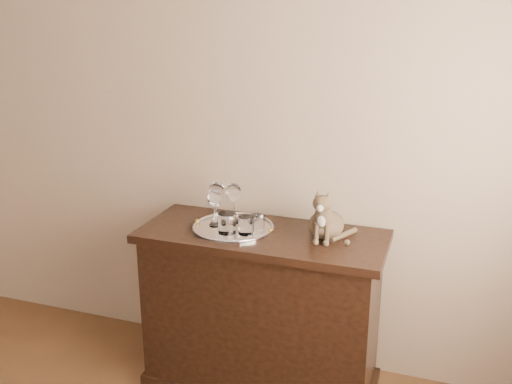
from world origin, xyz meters
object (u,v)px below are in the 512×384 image
wine_glass_a (217,202)px  tumbler_c (257,224)px  sideboard (262,310)px  wine_glass_b (234,202)px  tumbler_a (246,225)px  cat (327,212)px  tumbler_b (227,223)px  wine_glass_c (215,208)px  tray (233,228)px

wine_glass_a → tumbler_c: (0.23, -0.06, -0.06)m
sideboard → tumbler_c: size_ratio=14.48×
wine_glass_b → tumbler_a: wine_glass_b is taller
wine_glass_a → wine_glass_b: 0.08m
wine_glass_a → cat: (0.56, -0.00, 0.01)m
wine_glass_b → tumbler_b: wine_glass_b is taller
sideboard → wine_glass_c: size_ratio=6.53×
sideboard → tumbler_c: tumbler_c is taller
wine_glass_a → tray: bearing=-24.3°
tumbler_b → sideboard: bearing=26.4°
wine_glass_b → tumbler_a: bearing=-49.5°
wine_glass_c → wine_glass_a: bearing=99.5°
wine_glass_c → tumbler_a: size_ratio=2.12×
tumbler_c → wine_glass_c: bearing=176.1°
tumbler_c → cat: 0.34m
sideboard → tumbler_a: tumbler_a is taller
wine_glass_a → wine_glass_c: bearing=-80.5°
tumbler_c → cat: size_ratio=0.32×
wine_glass_b → tumbler_b: bearing=-80.3°
wine_glass_b → tumbler_c: size_ratio=2.47×
sideboard → tray: size_ratio=3.00×
wine_glass_c → tumbler_c: size_ratio=2.22×
wine_glass_a → cat: cat is taller
tumbler_a → tumbler_c: size_ratio=1.05×
tumbler_c → sideboard: bearing=40.7°
tray → tumbler_a: (0.09, -0.05, 0.05)m
wine_glass_c → cat: 0.55m
wine_glass_b → wine_glass_c: bearing=-130.0°
cat → tumbler_c: bearing=-168.3°
tumbler_b → tumbler_c: (0.13, 0.06, -0.01)m
tray → wine_glass_b: (-0.03, 0.08, 0.11)m
tumbler_b → wine_glass_b: bearing=99.7°
wine_glass_b → cat: size_ratio=0.79×
tray → tumbler_c: 0.14m
wine_glass_b → tray: bearing=-70.3°
tumbler_a → cat: 0.39m
tumbler_a → tumbler_b: tumbler_b is taller
tumbler_c → cat: (0.32, 0.06, 0.08)m
sideboard → tray: tray is taller
wine_glass_c → tumbler_a: wine_glass_c is taller
wine_glass_c → tumbler_a: (0.19, -0.06, -0.05)m
sideboard → wine_glass_a: bearing=170.0°
tumbler_a → wine_glass_c: bearing=163.2°
tumbler_a → tumbler_c: (0.04, 0.04, -0.00)m
tray → wine_glass_c: wine_glass_c is taller
wine_glass_a → tumbler_c: 0.25m
sideboard → tray: bearing=-178.8°
wine_glass_a → wine_glass_b: wine_glass_a is taller
wine_glass_a → tumbler_a: wine_glass_a is taller
wine_glass_b → wine_glass_a: bearing=-155.2°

